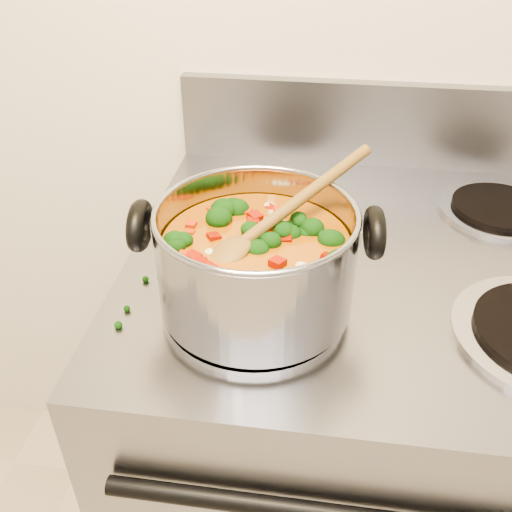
{
  "coord_description": "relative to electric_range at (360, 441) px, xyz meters",
  "views": [
    {
      "loc": [
        -0.11,
        0.43,
        1.42
      ],
      "look_at": [
        -0.19,
        1.0,
        1.01
      ],
      "focal_mm": 40.0,
      "sensor_mm": 36.0,
      "label": 1
    }
  ],
  "objects": [
    {
      "name": "cooktop_crumbs",
      "position": [
        -0.11,
        -0.1,
        0.46
      ],
      "size": [
        0.2,
        0.33,
        0.01
      ],
      "color": "black",
      "rests_on": "electric_range"
    },
    {
      "name": "stockpot",
      "position": [
        -0.19,
        -0.16,
        0.54
      ],
      "size": [
        0.31,
        0.25,
        0.15
      ],
      "rotation": [
        0.0,
        0.0,
        0.08
      ],
      "color": "#96959C",
      "rests_on": "electric_range"
    },
    {
      "name": "wooden_spoon",
      "position": [
        -0.18,
        -0.15,
        0.58
      ],
      "size": [
        0.21,
        0.23,
        0.09
      ],
      "rotation": [
        0.0,
        0.0,
        0.84
      ],
      "color": "brown",
      "rests_on": "stockpot"
    },
    {
      "name": "electric_range",
      "position": [
        0.0,
        0.0,
        0.0
      ],
      "size": [
        0.8,
        0.72,
        1.08
      ],
      "color": "gray",
      "rests_on": "ground"
    }
  ]
}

